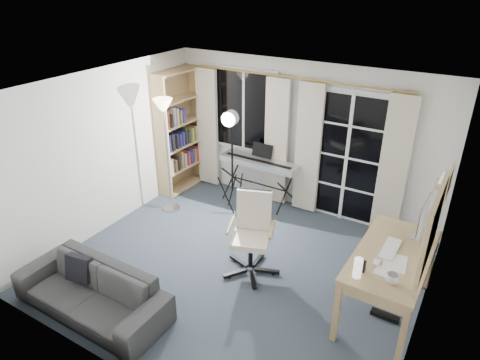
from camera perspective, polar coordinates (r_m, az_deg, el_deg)
name	(u,v)px	position (r m, az deg, el deg)	size (l,w,h in m)	color
floor	(237,268)	(5.86, -0.36, -11.62)	(4.50, 4.00, 0.02)	#374150
window	(245,110)	(7.17, 0.63, 9.32)	(1.20, 0.08, 1.40)	white
french_door	(347,158)	(6.66, 14.10, 2.80)	(1.32, 0.09, 2.11)	white
curtains	(291,145)	(6.83, 6.85, 4.65)	(3.60, 0.07, 2.13)	gold
bookshelf	(178,134)	(7.55, -8.31, 6.04)	(0.38, 1.01, 2.14)	tan
torchiere_lamp	(164,122)	(6.63, -10.06, 7.57)	(0.38, 0.38, 1.87)	#B2B2B7
keyboard_piano	(259,163)	(7.01, 2.54, 2.23)	(1.35, 0.67, 0.97)	black
studio_light	(230,131)	(6.43, -1.28, 6.55)	(0.34, 0.35, 1.77)	black
office_chair	(253,226)	(5.52, 1.68, -6.10)	(0.75, 0.72, 1.08)	black
desk	(392,261)	(5.06, 19.57, -10.17)	(0.79, 1.53, 0.81)	tan
monitor	(425,216)	(5.22, 23.45, -4.43)	(0.20, 0.58, 0.51)	silver
desk_clutter	(378,276)	(4.92, 17.98, -12.13)	(0.49, 0.92, 1.03)	white
mug	(393,277)	(4.55, 19.67, -12.13)	(0.13, 0.10, 0.13)	silver
wall_mirror	(432,228)	(4.14, 24.22, -5.81)	(0.04, 0.94, 0.74)	tan
framed_print	(448,183)	(4.92, 26.00, -0.40)	(0.03, 0.42, 0.32)	tan
wall_shelf	(444,180)	(5.46, 25.57, -0.02)	(0.16, 0.30, 0.18)	tan
sofa	(90,285)	(5.28, -19.41, -13.06)	(1.90, 0.57, 0.74)	#2C2C2E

